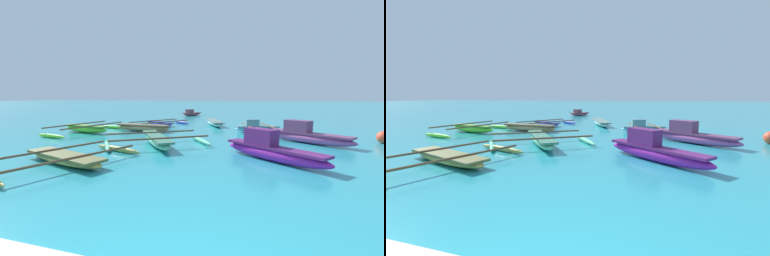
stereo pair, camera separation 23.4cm
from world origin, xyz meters
TOP-DOWN VIEW (x-y plane):
  - moored_boat_0 at (-5.15, 4.84)m, footprint 3.58×4.73m
  - moored_boat_1 at (-6.52, 15.01)m, footprint 3.63×4.43m
  - moored_boat_2 at (-7.15, 24.75)m, footprint 1.88×2.30m
  - moored_boat_3 at (-9.06, 10.62)m, footprint 3.10×4.71m
  - moored_boat_4 at (0.87, 7.01)m, footprint 3.37×2.83m
  - moored_boat_5 at (0.13, 13.71)m, footprint 2.65×3.45m
  - moored_boat_6 at (-3.68, 8.32)m, footprint 4.66×4.25m
  - moored_boat_7 at (-6.25, 12.04)m, footprint 3.46×0.82m
  - moored_boat_8 at (-2.93, 16.43)m, footprint 2.25×4.01m
  - moored_boat_9 at (2.38, 10.70)m, footprint 3.58×2.80m
  - mooring_buoy_0 at (5.59, 11.57)m, footprint 0.54×0.54m

SIDE VIEW (x-z plane):
  - moored_boat_0 at x=-5.15m, z-range -0.01..0.33m
  - moored_boat_1 at x=-6.52m, z-range -0.01..0.34m
  - moored_boat_8 at x=-2.93m, z-range 0.02..0.38m
  - moored_boat_6 at x=-3.68m, z-range -0.01..0.45m
  - moored_boat_3 at x=-9.06m, z-range -0.01..0.46m
  - moored_boat_7 at x=-6.25m, z-range 0.02..0.43m
  - moored_boat_5 at x=0.13m, z-range -0.13..0.61m
  - moored_boat_2 at x=-7.15m, z-range -0.10..0.59m
  - mooring_buoy_0 at x=5.59m, z-range 0.00..0.54m
  - moored_boat_9 at x=2.38m, z-range -0.14..0.83m
  - moored_boat_4 at x=0.87m, z-range -0.14..0.83m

